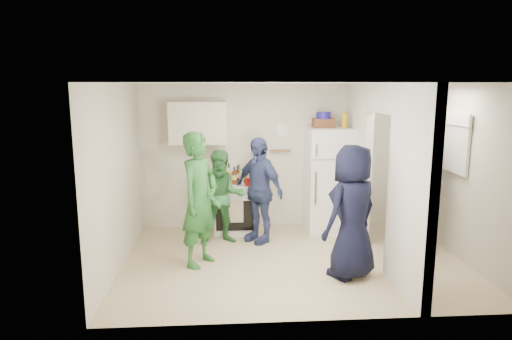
{
  "coord_description": "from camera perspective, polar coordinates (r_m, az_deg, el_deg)",
  "views": [
    {
      "loc": [
        -0.94,
        -6.13,
        2.48
      ],
      "look_at": [
        -0.5,
        0.4,
        1.25
      ],
      "focal_mm": 32.0,
      "sensor_mm": 36.0,
      "label": 1
    }
  ],
  "objects": [
    {
      "name": "person_green_left",
      "position": [
        6.3,
        -7.08,
        -3.68
      ],
      "size": [
        0.73,
        0.81,
        1.86
      ],
      "primitive_type": "imported",
      "rotation": [
        0.0,
        0.0,
        1.03
      ],
      "color": "#2C6E2F",
      "rests_on": "floor"
    },
    {
      "name": "blue_bowl",
      "position": [
        7.71,
        8.44,
        6.79
      ],
      "size": [
        0.24,
        0.24,
        0.11
      ],
      "primitive_type": "cylinder",
      "color": "#1D148E",
      "rests_on": "wicker_basket"
    },
    {
      "name": "upper_cabinet",
      "position": [
        7.69,
        -7.28,
        5.86
      ],
      "size": [
        0.95,
        0.34,
        0.7
      ],
      "primitive_type": "cube",
      "color": "silver",
      "rests_on": "wall_back"
    },
    {
      "name": "wall_left",
      "position": [
        6.42,
        -16.89,
        -0.87
      ],
      "size": [
        0.0,
        3.4,
        3.4
      ],
      "primitive_type": "plane",
      "rotation": [
        1.57,
        0.0,
        1.57
      ],
      "color": "silver",
      "rests_on": "floor"
    },
    {
      "name": "wall_front",
      "position": [
        4.69,
        7.93,
        -4.66
      ],
      "size": [
        4.8,
        0.0,
        4.8
      ],
      "primitive_type": "plane",
      "rotation": [
        -1.57,
        0.0,
        0.0
      ],
      "color": "silver",
      "rests_on": "floor"
    },
    {
      "name": "fridge",
      "position": [
        7.83,
        9.02,
        -1.23
      ],
      "size": [
        0.73,
        0.71,
        1.77
      ],
      "primitive_type": "cube",
      "color": "white",
      "rests_on": "floor"
    },
    {
      "name": "nook_window",
      "position": [
        7.19,
        23.73,
        3.12
      ],
      "size": [
        0.03,
        0.7,
        0.8
      ],
      "primitive_type": "cube",
      "color": "black",
      "rests_on": "wall_right"
    },
    {
      "name": "partition_pier_back",
      "position": [
        7.64,
        12.51,
        1.13
      ],
      "size": [
        0.12,
        1.2,
        2.5
      ],
      "primitive_type": "cube",
      "color": "silver",
      "rests_on": "floor"
    },
    {
      "name": "yellow_cup_stack_stove",
      "position": [
        7.43,
        -3.66,
        -1.1
      ],
      "size": [
        0.09,
        0.09,
        0.25
      ],
      "primitive_type": "cylinder",
      "color": "yellow",
      "rests_on": "stove"
    },
    {
      "name": "ceiling",
      "position": [
        6.2,
        5.0,
        10.79
      ],
      "size": [
        4.8,
        4.8,
        0.0
      ],
      "primitive_type": "plane",
      "rotation": [
        3.14,
        0.0,
        0.0
      ],
      "color": "white",
      "rests_on": "wall_back"
    },
    {
      "name": "bottle_g",
      "position": [
        7.8,
        -0.96,
        -0.35
      ],
      "size": [
        0.06,
        0.06,
        0.29
      ],
      "primitive_type": "cylinder",
      "color": "olive",
      "rests_on": "stove"
    },
    {
      "name": "person_green_center",
      "position": [
        7.16,
        -4.2,
        -3.42
      ],
      "size": [
        0.79,
        0.66,
        1.49
      ],
      "primitive_type": "imported",
      "rotation": [
        0.0,
        0.0,
        0.14
      ],
      "color": "#377E38",
      "rests_on": "floor"
    },
    {
      "name": "bottle_i",
      "position": [
        7.75,
        -2.34,
        -0.49
      ],
      "size": [
        0.06,
        0.06,
        0.28
      ],
      "primitive_type": "cylinder",
      "color": "#4A1F0C",
      "rests_on": "stove"
    },
    {
      "name": "nook_window_frame",
      "position": [
        7.19,
        23.63,
        3.13
      ],
      "size": [
        0.04,
        0.76,
        0.86
      ],
      "primitive_type": "cube",
      "color": "white",
      "rests_on": "wall_right"
    },
    {
      "name": "bottle_c",
      "position": [
        7.79,
        -3.41,
        -0.31
      ],
      "size": [
        0.07,
        0.07,
        0.32
      ],
      "primitive_type": "cylinder",
      "color": "silver",
      "rests_on": "stove"
    },
    {
      "name": "spice_shelf",
      "position": [
        7.91,
        3.04,
        2.43
      ],
      "size": [
        0.35,
        0.08,
        0.03
      ],
      "primitive_type": "cube",
      "color": "olive",
      "rests_on": "wall_back"
    },
    {
      "name": "bottle_b",
      "position": [
        7.56,
        -4.01,
        -0.73
      ],
      "size": [
        0.06,
        0.06,
        0.3
      ],
      "primitive_type": "cylinder",
      "color": "#184A1B",
      "rests_on": "stove"
    },
    {
      "name": "partition_pier_front",
      "position": [
        5.6,
        18.78,
        -2.61
      ],
      "size": [
        0.12,
        1.2,
        2.5
      ],
      "primitive_type": "cube",
      "color": "silver",
      "rests_on": "floor"
    },
    {
      "name": "bottle_j",
      "position": [
        7.56,
        -0.57,
        -0.91
      ],
      "size": [
        0.08,
        0.08,
        0.24
      ],
      "primitive_type": "cylinder",
      "color": "#1C521C",
      "rests_on": "stove"
    },
    {
      "name": "yellow_cup_stack_top",
      "position": [
        7.64,
        11.02,
        6.08
      ],
      "size": [
        0.09,
        0.09,
        0.25
      ],
      "primitive_type": "cylinder",
      "color": "gold",
      "rests_on": "fridge"
    },
    {
      "name": "partition_header",
      "position": [
        6.49,
        15.61,
        8.67
      ],
      "size": [
        0.12,
        1.0,
        0.4
      ],
      "primitive_type": "cube",
      "color": "silver",
      "rests_on": "partition_pier_back"
    },
    {
      "name": "person_nook",
      "position": [
        7.26,
        18.97,
        -2.45
      ],
      "size": [
        1.16,
        1.35,
        1.82
      ],
      "primitive_type": "imported",
      "rotation": [
        0.0,
        0.0,
        -2.07
      ],
      "color": "black",
      "rests_on": "floor"
    },
    {
      "name": "nook_valance",
      "position": [
        7.14,
        23.66,
        5.91
      ],
      "size": [
        0.04,
        0.82,
        0.18
      ],
      "primitive_type": "cube",
      "color": "white",
      "rests_on": "wall_right"
    },
    {
      "name": "wall_clock",
      "position": [
        7.91,
        3.4,
        4.97
      ],
      "size": [
        0.22,
        0.02,
        0.22
      ],
      "primitive_type": "cylinder",
      "rotation": [
        1.57,
        0.0,
        0.0
      ],
      "color": "white",
      "rests_on": "wall_back"
    },
    {
      "name": "bottle_h",
      "position": [
        7.52,
        -5.12,
        -0.88
      ],
      "size": [
        0.06,
        0.06,
        0.28
      ],
      "primitive_type": "cylinder",
      "color": "silver",
      "rests_on": "stove"
    },
    {
      "name": "red_cup",
      "position": [
        7.47,
        -1.04,
        -1.53
      ],
      "size": [
        0.09,
        0.09,
        0.12
      ],
      "primitive_type": "cylinder",
      "color": "#B80E0C",
      "rests_on": "stove"
    },
    {
      "name": "person_navy",
      "position": [
        6.0,
        11.93,
        -5.15
      ],
      "size": [
        1.02,
        0.94,
        1.74
      ],
      "primitive_type": "imported",
      "rotation": [
        0.0,
        0.0,
        -2.54
      ],
      "color": "black",
      "rests_on": "floor"
    },
    {
      "name": "bottle_e",
      "position": [
        7.83,
        -2.15,
        -0.34
      ],
      "size": [
        0.06,
        0.06,
        0.29
      ],
      "primitive_type": "cylinder",
      "color": "#A6B1B7",
      "rests_on": "stove"
    },
    {
      "name": "person_denim",
      "position": [
        7.21,
        0.31,
        -2.51
      ],
      "size": [
        0.95,
        1.01,
        1.68
      ],
      "primitive_type": "imported",
      "rotation": [
        0.0,
        0.0,
        -0.86
      ],
      "color": "navy",
      "rests_on": "floor"
    },
    {
      "name": "wall_right",
      "position": [
        7.09,
        24.37,
        -0.3
      ],
      "size": [
        0.0,
        3.4,
        3.4
      ],
      "primitive_type": "plane",
      "rotation": [
        1.57,
        0.0,
        -1.57
      ],
      "color": "silver",
      "rests_on": "floor"
    },
    {
      "name": "bottle_a",
      "position": [
        7.77,
        -4.98,
        -0.63
      ],
      "size": [
        0.07,
        0.07,
        0.24
      ],
      "primitive_type": "cylinder",
      "color": "brown",
      "rests_on": "stove"
    },
    {
      "name": "floor",
      "position": [
        6.68,
        4.64,
        -11.19
      ],
      "size": [
        4.8,
        4.8,
        0.0
      ],
      "primitive_type": "plane",
      "color": "beige",
      "rests_on": "ground"
    },
    {
      "name": "bottle_d",
      "position": [
        7.58,
        -2.74,
        -0.71
      ],
      "size": [
        0.08,
        0.08,
        0.29
      ],
      "primitive_type": "cylinder",
      "color": "#5B2B0F",
      "rests_on": "stove"
    },
    {
      "name": "stove",
      "position": [
        7.78,
        -2.73,
        -4.71
      ],
      "size": [
        0.71,
        0.59,
        0.84
      ],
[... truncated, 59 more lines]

